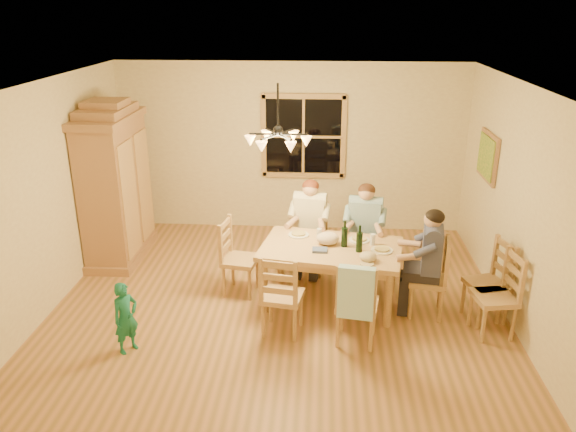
# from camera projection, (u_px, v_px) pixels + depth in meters

# --- Properties ---
(floor) EXTENTS (5.50, 5.50, 0.00)m
(floor) POSITION_uv_depth(u_px,v_px,m) (279.00, 300.00, 7.10)
(floor) COLOR olive
(floor) RESTS_ON ground
(ceiling) EXTENTS (5.50, 5.00, 0.02)m
(ceiling) POSITION_uv_depth(u_px,v_px,m) (278.00, 83.00, 6.14)
(ceiling) COLOR white
(ceiling) RESTS_ON wall_back
(wall_back) EXTENTS (5.50, 0.02, 2.70)m
(wall_back) POSITION_uv_depth(u_px,v_px,m) (291.00, 148.00, 8.96)
(wall_back) COLOR beige
(wall_back) RESTS_ON floor
(wall_left) EXTENTS (0.02, 5.00, 2.70)m
(wall_left) POSITION_uv_depth(u_px,v_px,m) (52.00, 195.00, 6.79)
(wall_left) COLOR beige
(wall_left) RESTS_ON floor
(wall_right) EXTENTS (0.02, 5.00, 2.70)m
(wall_right) POSITION_uv_depth(u_px,v_px,m) (516.00, 204.00, 6.46)
(wall_right) COLOR beige
(wall_right) RESTS_ON floor
(window) EXTENTS (1.30, 0.06, 1.30)m
(window) POSITION_uv_depth(u_px,v_px,m) (303.00, 136.00, 8.84)
(window) COLOR black
(window) RESTS_ON wall_back
(painting) EXTENTS (0.06, 0.78, 0.64)m
(painting) POSITION_uv_depth(u_px,v_px,m) (488.00, 156.00, 7.49)
(painting) COLOR #9B6743
(painting) RESTS_ON wall_right
(chandelier) EXTENTS (0.77, 0.68, 0.71)m
(chandelier) POSITION_uv_depth(u_px,v_px,m) (278.00, 139.00, 6.37)
(chandelier) COLOR black
(chandelier) RESTS_ON ceiling
(armoire) EXTENTS (0.66, 1.40, 2.30)m
(armoire) POSITION_uv_depth(u_px,v_px,m) (116.00, 188.00, 7.98)
(armoire) COLOR #9B6743
(armoire) RESTS_ON floor
(dining_table) EXTENTS (1.82, 1.29, 0.76)m
(dining_table) POSITION_uv_depth(u_px,v_px,m) (331.00, 254.00, 6.82)
(dining_table) COLOR tan
(dining_table) RESTS_ON floor
(chair_far_left) EXTENTS (0.50, 0.49, 0.99)m
(chair_far_left) POSITION_uv_depth(u_px,v_px,m) (309.00, 251.00, 7.76)
(chair_far_left) COLOR #A67249
(chair_far_left) RESTS_ON floor
(chair_far_right) EXTENTS (0.50, 0.49, 0.99)m
(chair_far_right) POSITION_uv_depth(u_px,v_px,m) (363.00, 257.00, 7.60)
(chair_far_right) COLOR #A67249
(chair_far_right) RESTS_ON floor
(chair_near_left) EXTENTS (0.50, 0.49, 0.99)m
(chair_near_left) POSITION_uv_depth(u_px,v_px,m) (282.00, 308.00, 6.32)
(chair_near_left) COLOR #A67249
(chair_near_left) RESTS_ON floor
(chair_near_right) EXTENTS (0.50, 0.49, 0.99)m
(chair_near_right) POSITION_uv_depth(u_px,v_px,m) (356.00, 317.00, 6.14)
(chair_near_right) COLOR #A67249
(chair_near_right) RESTS_ON floor
(chair_end_left) EXTENTS (0.49, 0.50, 0.99)m
(chair_end_left) POSITION_uv_depth(u_px,v_px,m) (241.00, 271.00, 7.20)
(chair_end_left) COLOR #A67249
(chair_end_left) RESTS_ON floor
(chair_end_right) EXTENTS (0.49, 0.50, 0.99)m
(chair_end_right) POSITION_uv_depth(u_px,v_px,m) (426.00, 291.00, 6.70)
(chair_end_right) COLOR #A67249
(chair_end_right) RESTS_ON floor
(adult_woman) EXTENTS (0.44, 0.48, 0.87)m
(adult_woman) POSITION_uv_depth(u_px,v_px,m) (310.00, 215.00, 7.57)
(adult_woman) COLOR beige
(adult_woman) RESTS_ON floor
(adult_plaid_man) EXTENTS (0.44, 0.48, 0.87)m
(adult_plaid_man) POSITION_uv_depth(u_px,v_px,m) (365.00, 220.00, 7.41)
(adult_plaid_man) COLOR #306684
(adult_plaid_man) RESTS_ON floor
(adult_slate_man) EXTENTS (0.48, 0.44, 0.87)m
(adult_slate_man) POSITION_uv_depth(u_px,v_px,m) (430.00, 250.00, 6.51)
(adult_slate_man) COLOR #43476C
(adult_slate_man) RESTS_ON floor
(towel) EXTENTS (0.39, 0.16, 0.58)m
(towel) POSITION_uv_depth(u_px,v_px,m) (356.00, 293.00, 5.83)
(towel) COLOR #ADDCEB
(towel) RESTS_ON chair_near_right
(wine_bottle_a) EXTENTS (0.08, 0.08, 0.33)m
(wine_bottle_a) POSITION_uv_depth(u_px,v_px,m) (345.00, 234.00, 6.74)
(wine_bottle_a) COLOR black
(wine_bottle_a) RESTS_ON dining_table
(wine_bottle_b) EXTENTS (0.08, 0.08, 0.33)m
(wine_bottle_b) POSITION_uv_depth(u_px,v_px,m) (359.00, 239.00, 6.60)
(wine_bottle_b) COLOR black
(wine_bottle_b) RESTS_ON dining_table
(plate_woman) EXTENTS (0.26, 0.26, 0.02)m
(plate_woman) POSITION_uv_depth(u_px,v_px,m) (299.00, 235.00, 7.11)
(plate_woman) COLOR white
(plate_woman) RESTS_ON dining_table
(plate_plaid) EXTENTS (0.26, 0.26, 0.02)m
(plate_plaid) POSITION_uv_depth(u_px,v_px,m) (359.00, 240.00, 6.95)
(plate_plaid) COLOR white
(plate_plaid) RESTS_ON dining_table
(plate_slate) EXTENTS (0.26, 0.26, 0.02)m
(plate_slate) POSITION_uv_depth(u_px,v_px,m) (382.00, 250.00, 6.66)
(plate_slate) COLOR white
(plate_slate) RESTS_ON dining_table
(wine_glass_a) EXTENTS (0.06, 0.06, 0.14)m
(wine_glass_a) POSITION_uv_depth(u_px,v_px,m) (319.00, 234.00, 6.98)
(wine_glass_a) COLOR silver
(wine_glass_a) RESTS_ON dining_table
(wine_glass_b) EXTENTS (0.06, 0.06, 0.14)m
(wine_glass_b) POSITION_uv_depth(u_px,v_px,m) (373.00, 239.00, 6.82)
(wine_glass_b) COLOR silver
(wine_glass_b) RESTS_ON dining_table
(cap) EXTENTS (0.20, 0.20, 0.11)m
(cap) POSITION_uv_depth(u_px,v_px,m) (368.00, 257.00, 6.39)
(cap) COLOR tan
(cap) RESTS_ON dining_table
(napkin) EXTENTS (0.20, 0.17, 0.03)m
(napkin) POSITION_uv_depth(u_px,v_px,m) (320.00, 250.00, 6.66)
(napkin) COLOR #434F7B
(napkin) RESTS_ON dining_table
(cloth_bundle) EXTENTS (0.28, 0.22, 0.15)m
(cloth_bundle) POSITION_uv_depth(u_px,v_px,m) (328.00, 238.00, 6.83)
(cloth_bundle) COLOR #CCB094
(cloth_bundle) RESTS_ON dining_table
(child) EXTENTS (0.33, 0.35, 0.80)m
(child) POSITION_uv_depth(u_px,v_px,m) (126.00, 318.00, 5.94)
(child) COLOR #18705D
(child) RESTS_ON floor
(chair_spare_front) EXTENTS (0.48, 0.50, 0.99)m
(chair_spare_front) POSITION_uv_depth(u_px,v_px,m) (492.00, 309.00, 6.29)
(chair_spare_front) COLOR #A67249
(chair_spare_front) RESTS_ON floor
(chair_spare_back) EXTENTS (0.53, 0.54, 0.99)m
(chair_spare_back) POSITION_uv_depth(u_px,v_px,m) (485.00, 296.00, 6.58)
(chair_spare_back) COLOR #A67249
(chair_spare_back) RESTS_ON floor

